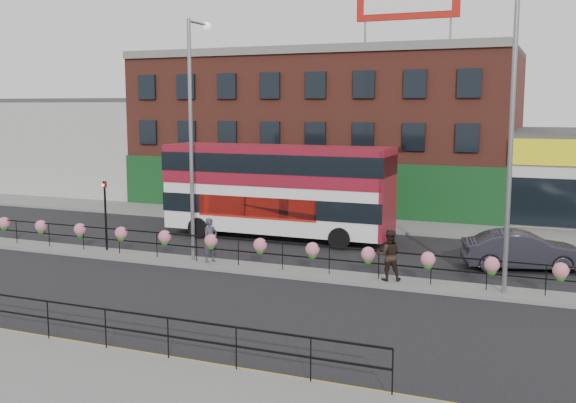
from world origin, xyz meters
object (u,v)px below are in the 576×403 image
at_px(double_decker_bus, 277,182).
at_px(lamp_column_west, 194,119).
at_px(pedestrian_b, 389,255).
at_px(car, 523,251).
at_px(pedestrian_a, 210,240).
at_px(lamp_column_east, 513,110).

distance_m(double_decker_bus, lamp_column_west, 7.00).
bearing_deg(pedestrian_b, car, -153.65).
bearing_deg(double_decker_bus, lamp_column_west, -101.42).
height_order(pedestrian_a, pedestrian_b, pedestrian_b).
bearing_deg(lamp_column_east, double_decker_bus, 151.18).
relative_size(pedestrian_a, pedestrian_b, 0.96).
xyz_separation_m(double_decker_bus, lamp_column_west, (-1.23, -6.07, 3.26)).
relative_size(car, pedestrian_b, 2.63).
distance_m(double_decker_bus, car, 12.39).
xyz_separation_m(pedestrian_a, lamp_column_east, (12.02, -0.02, 5.49)).
height_order(car, lamp_column_east, lamp_column_east).
height_order(pedestrian_b, lamp_column_west, lamp_column_west).
bearing_deg(lamp_column_west, pedestrian_a, -20.45).
relative_size(lamp_column_west, lamp_column_east, 0.94).
xyz_separation_m(car, pedestrian_b, (-4.57, -4.38, 0.33)).
bearing_deg(double_decker_bus, car, -10.16).
relative_size(double_decker_bus, pedestrian_a, 6.24).
xyz_separation_m(pedestrian_a, lamp_column_west, (-0.89, 0.33, 5.10)).
relative_size(car, lamp_column_east, 0.47).
relative_size(double_decker_bus, pedestrian_b, 6.01).
relative_size(pedestrian_a, lamp_column_east, 0.17).
height_order(pedestrian_a, lamp_column_west, lamp_column_west).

